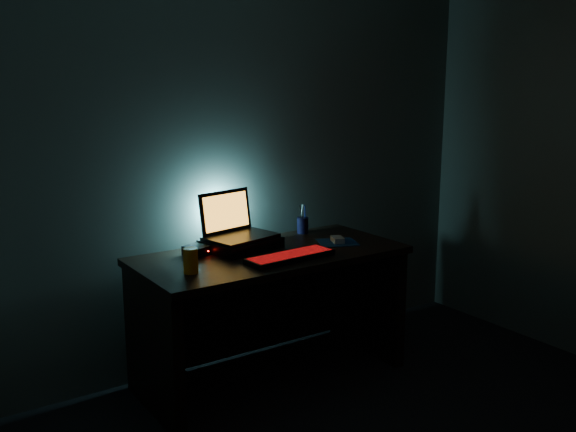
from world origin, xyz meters
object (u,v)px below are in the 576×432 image
(laptop, at_px, (235,227))
(mouse, at_px, (338,239))
(keyboard, at_px, (290,257))
(pen_cup, at_px, (303,225))
(router, at_px, (200,249))
(juice_glass, at_px, (191,261))

(laptop, xyz_separation_m, mouse, (0.55, -0.25, -0.10))
(keyboard, bearing_deg, pen_cup, 44.37)
(mouse, distance_m, router, 0.82)
(pen_cup, bearing_deg, router, -173.60)
(laptop, relative_size, keyboard, 0.83)
(mouse, height_order, router, router)
(laptop, relative_size, mouse, 4.21)
(keyboard, bearing_deg, router, 129.67)
(keyboard, distance_m, router, 0.51)
(keyboard, xyz_separation_m, pen_cup, (0.40, 0.45, 0.04))
(juice_glass, height_order, router, juice_glass)
(pen_cup, height_order, router, pen_cup)
(mouse, bearing_deg, laptop, 178.47)
(pen_cup, xyz_separation_m, juice_glass, (-0.95, -0.38, 0.01))
(laptop, distance_m, juice_glass, 0.54)
(pen_cup, distance_m, router, 0.76)
(router, bearing_deg, juice_glass, -143.58)
(juice_glass, relative_size, router, 0.67)
(laptop, distance_m, mouse, 0.61)
(juice_glass, bearing_deg, keyboard, -7.48)
(mouse, distance_m, pen_cup, 0.31)
(keyboard, distance_m, juice_glass, 0.55)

